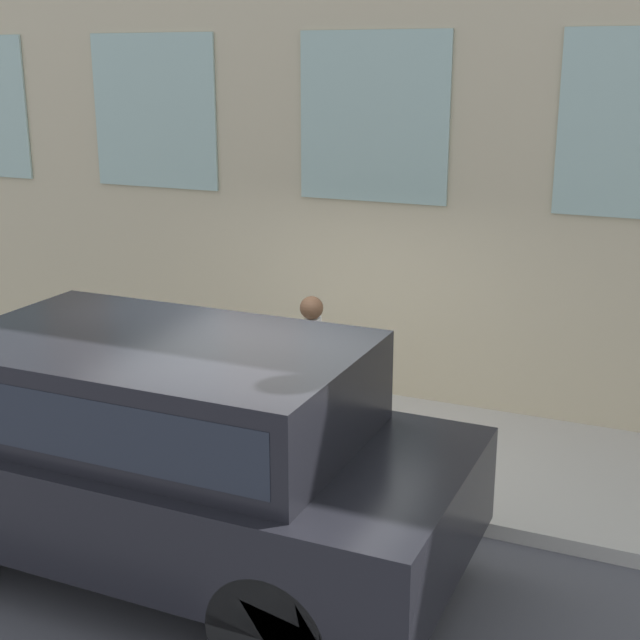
% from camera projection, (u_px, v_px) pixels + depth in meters
% --- Properties ---
extents(ground_plane, '(80.00, 80.00, 0.00)m').
position_uv_depth(ground_plane, '(273.00, 492.00, 8.24)').
color(ground_plane, '#47474C').
extents(sidewalk, '(2.50, 60.00, 0.13)m').
position_uv_depth(sidewalk, '(327.00, 436.00, 9.32)').
color(sidewalk, '#B2ADA3').
rests_on(sidewalk, ground_plane).
extents(fire_hydrant, '(0.34, 0.45, 0.83)m').
position_uv_depth(fire_hydrant, '(329.00, 422.00, 8.41)').
color(fire_hydrant, gold).
rests_on(fire_hydrant, sidewalk).
extents(person, '(0.36, 0.23, 1.47)m').
position_uv_depth(person, '(312.00, 353.00, 8.95)').
color(person, navy).
rests_on(person, sidewalk).
extents(parked_truck_charcoal_near, '(2.09, 4.89, 1.88)m').
position_uv_depth(parked_truck_charcoal_near, '(154.00, 437.00, 6.77)').
color(parked_truck_charcoal_near, black).
rests_on(parked_truck_charcoal_near, ground_plane).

